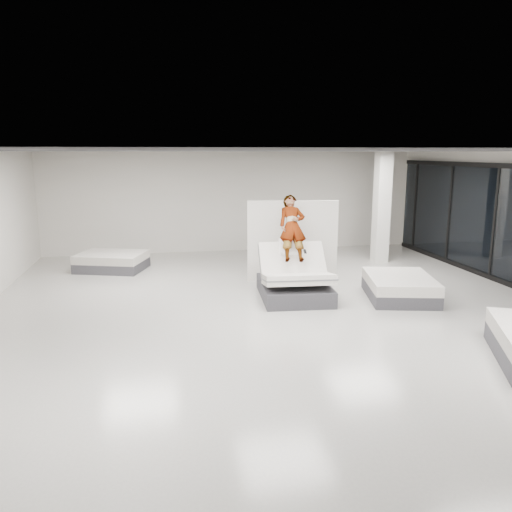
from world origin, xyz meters
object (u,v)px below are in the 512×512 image
Objects in this scene: hero_bed at (294,281)px; column at (382,208)px; person at (292,240)px; divider_panel at (292,241)px; flat_bed_left_far at (112,261)px; flat_bed_right_far at (400,287)px; remote at (305,251)px.

column is at bearing 42.55° from hero_bed.
divider_panel is (0.30, 1.12, -0.24)m from person.
column reaches higher than flat_bed_left_far.
divider_panel is at bearing 135.62° from flat_bed_right_far.
divider_panel reaches higher than flat_bed_right_far.
remote is at bearing -82.99° from divider_panel.
person is at bearing 85.39° from hero_bed.
divider_panel is 5.07m from flat_bed_left_far.
column reaches higher than divider_panel.
flat_bed_right_far is 4.06m from column.
divider_panel is at bearing -24.58° from flat_bed_left_far.
flat_bed_left_far is 7.82m from column.
person is 0.75× the size of divider_panel.
divider_panel is at bearing -151.10° from column.
person is 11.94× the size of remote.
remote reaches higher than flat_bed_right_far.
divider_panel reaches higher than remote.
divider_panel is (0.33, 1.45, 0.63)m from hero_bed.
column reaches higher than hero_bed.
person is 4.48m from column.
column is (1.18, 3.65, 1.35)m from flat_bed_right_far.
flat_bed_left_far is 0.64× the size of column.
remote is 1.49m from divider_panel.
column is (3.13, 1.73, 0.59)m from divider_panel.
person is 1.18m from divider_panel.
remote is 5.76m from flat_bed_left_far.
flat_bed_right_far is 0.65× the size of column.
person is at bearing -140.33° from column.
hero_bed is 1.24× the size of person.
hero_bed is at bearing -137.45° from column.
flat_bed_right_far is at bearing -107.89° from column.
flat_bed_left_far is at bearing 177.38° from column.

